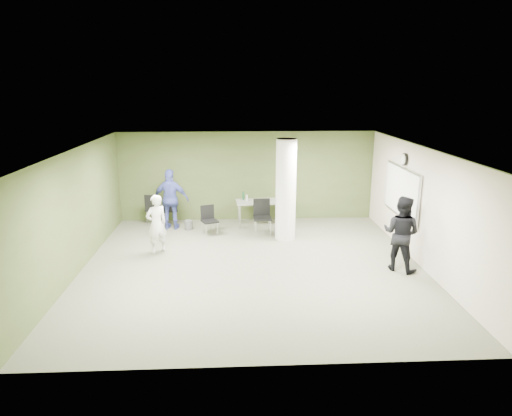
{
  "coord_description": "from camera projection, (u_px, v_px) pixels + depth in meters",
  "views": [
    {
      "loc": [
        -0.43,
        -10.12,
        4.16
      ],
      "look_at": [
        0.13,
        1.0,
        1.17
      ],
      "focal_mm": 32.0,
      "sensor_mm": 36.0,
      "label": 1
    }
  ],
  "objects": [
    {
      "name": "woman_white",
      "position": [
        156.0,
        224.0,
        11.58
      ],
      "size": [
        0.66,
        0.62,
        1.52
      ],
      "primitive_type": "imported",
      "rotation": [
        0.0,
        0.0,
        3.75
      ],
      "color": "white",
      "rests_on": "floor"
    },
    {
      "name": "man_black",
      "position": [
        401.0,
        233.0,
        10.45
      ],
      "size": [
        1.09,
        1.06,
        1.76
      ],
      "primitive_type": "imported",
      "rotation": [
        0.0,
        0.0,
        2.45
      ],
      "color": "black",
      "rests_on": "floor"
    },
    {
      "name": "whiteboard",
      "position": [
        401.0,
        192.0,
        11.82
      ],
      "size": [
        0.05,
        2.3,
        1.3
      ],
      "color": "silver",
      "rests_on": "wall_right_cream"
    },
    {
      "name": "wall_left",
      "position": [
        76.0,
        212.0,
        10.3
      ],
      "size": [
        0.02,
        8.0,
        2.8
      ],
      "primitive_type": "cube",
      "color": "#445226",
      "rests_on": "floor"
    },
    {
      "name": "column",
      "position": [
        286.0,
        190.0,
        12.47
      ],
      "size": [
        0.56,
        0.56,
        2.8
      ],
      "primitive_type": "cylinder",
      "color": "silver",
      "rests_on": "floor"
    },
    {
      "name": "chair_back_right",
      "position": [
        170.0,
        208.0,
        14.05
      ],
      "size": [
        0.54,
        0.54,
        0.89
      ],
      "rotation": [
        0.0,
        0.0,
        3.41
      ],
      "color": "black",
      "rests_on": "floor"
    },
    {
      "name": "wall_clock",
      "position": [
        404.0,
        159.0,
        11.6
      ],
      "size": [
        0.06,
        0.32,
        0.32
      ],
      "color": "black",
      "rests_on": "wall_right_cream"
    },
    {
      "name": "wall_back",
      "position": [
        247.0,
        176.0,
        14.35
      ],
      "size": [
        8.0,
        2.8,
        0.02
      ],
      "primitive_type": "cube",
      "rotation": [
        1.57,
        0.0,
        0.0
      ],
      "color": "#445226",
      "rests_on": "floor"
    },
    {
      "name": "floor",
      "position": [
        253.0,
        266.0,
        10.86
      ],
      "size": [
        8.0,
        8.0,
        0.0
      ],
      "primitive_type": "plane",
      "color": "#575946",
      "rests_on": "ground"
    },
    {
      "name": "chair_table_left",
      "position": [
        209.0,
        218.0,
        13.1
      ],
      "size": [
        0.55,
        0.55,
        0.84
      ],
      "rotation": [
        0.0,
        0.0,
        0.38
      ],
      "color": "black",
      "rests_on": "floor"
    },
    {
      "name": "chair_back_left",
      "position": [
        154.0,
        207.0,
        13.96
      ],
      "size": [
        0.57,
        0.57,
        0.98
      ],
      "rotation": [
        0.0,
        0.0,
        2.95
      ],
      "color": "black",
      "rests_on": "floor"
    },
    {
      "name": "wall_right_cream",
      "position": [
        423.0,
        207.0,
        10.69
      ],
      "size": [
        0.02,
        8.0,
        2.8
      ],
      "primitive_type": "cube",
      "color": "beige",
      "rests_on": "floor"
    },
    {
      "name": "chair_table_right",
      "position": [
        262.0,
        214.0,
        13.12
      ],
      "size": [
        0.52,
        0.52,
        1.01
      ],
      "rotation": [
        0.0,
        0.0,
        0.04
      ],
      "color": "black",
      "rests_on": "floor"
    },
    {
      "name": "man_blue",
      "position": [
        171.0,
        199.0,
        13.48
      ],
      "size": [
        1.11,
        0.58,
        1.81
      ],
      "primitive_type": "imported",
      "rotation": [
        0.0,
        0.0,
        3.01
      ],
      "color": "#3C4696",
      "rests_on": "floor"
    },
    {
      "name": "ceiling",
      "position": [
        252.0,
        149.0,
        10.13
      ],
      "size": [
        8.0,
        8.0,
        0.0
      ],
      "primitive_type": "plane",
      "rotation": [
        3.14,
        0.0,
        0.0
      ],
      "color": "white",
      "rests_on": "wall_back"
    },
    {
      "name": "folding_table",
      "position": [
        263.0,
        202.0,
        13.87
      ],
      "size": [
        1.69,
        0.83,
        1.03
      ],
      "rotation": [
        0.0,
        0.0,
        0.07
      ],
      "color": "gray",
      "rests_on": "floor"
    },
    {
      "name": "wastebasket",
      "position": [
        189.0,
        225.0,
        13.6
      ],
      "size": [
        0.24,
        0.24,
        0.28
      ],
      "primitive_type": "cylinder",
      "color": "#4C4C4C",
      "rests_on": "floor"
    }
  ]
}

